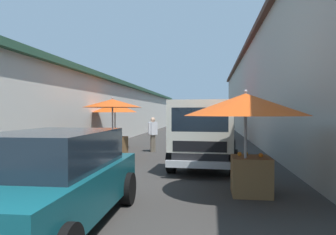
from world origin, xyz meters
TOP-DOWN VIEW (x-y plane):
  - ground at (13.50, 0.00)m, footprint 90.00×90.00m
  - building_left_whitewash at (15.75, 7.44)m, footprint 49.80×7.50m
  - building_right_concrete at (15.75, -7.44)m, footprint 49.80×7.50m
  - fruit_stall_near_left at (13.07, 2.96)m, footprint 2.13×2.13m
  - fruit_stall_far_left at (9.76, 1.95)m, footprint 2.17×2.17m
  - fruit_stall_far_right at (5.37, -2.33)m, footprint 2.53×2.53m
  - fruit_stall_near_right at (19.57, -1.42)m, footprint 2.18×2.18m
  - fruit_stall_mid_lane at (16.96, -1.42)m, footprint 2.44×2.44m
  - hatchback_car at (3.21, 0.78)m, footprint 3.95×2.01m
  - delivery_truck at (8.28, -1.40)m, footprint 5.01×2.18m
  - vendor_by_crates at (12.23, 0.94)m, footprint 0.57×0.37m
  - vendor_in_shade at (15.02, -0.77)m, footprint 0.53×0.41m
  - parked_scooter at (11.96, -2.02)m, footprint 1.68×0.52m

SIDE VIEW (x-z plane):
  - ground at x=13.50m, z-range 0.00..0.00m
  - parked_scooter at x=11.96m, z-range -0.12..1.02m
  - hatchback_car at x=3.21m, z-range 0.01..1.46m
  - vendor_by_crates at x=12.23m, z-range 0.11..1.63m
  - vendor_in_shade at x=15.02m, z-range 0.11..1.64m
  - delivery_truck at x=8.28m, z-range 0.00..2.08m
  - fruit_stall_far_left at x=9.76m, z-range 0.47..2.78m
  - fruit_stall_near_right at x=19.57m, z-range 0.49..2.82m
  - fruit_stall_far_right at x=5.37m, z-range 0.57..2.78m
  - fruit_stall_near_left at x=13.07m, z-range 0.56..2.85m
  - fruit_stall_mid_lane at x=16.96m, z-range 0.62..2.98m
  - building_left_whitewash at x=15.75m, z-range 0.01..3.71m
  - building_right_concrete at x=15.75m, z-range 0.01..6.09m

